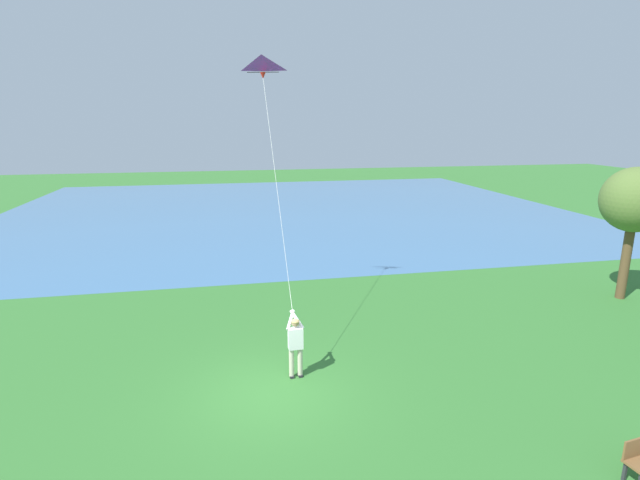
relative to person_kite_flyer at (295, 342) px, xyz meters
name	(u,v)px	position (x,y,z in m)	size (l,w,h in m)	color
ground_plane	(271,394)	(0.74, -0.78, -1.05)	(120.00, 120.00, 0.00)	#33702D
lake_water	(287,209)	(-26.15, 3.22, -1.04)	(36.00, 44.00, 0.01)	teal
person_kite_flyer	(295,342)	(0.00, 0.00, 0.00)	(0.62, 0.52, 1.83)	#232328
flying_kite	(262,69)	(-5.11, -0.27, 7.56)	(5.16, 1.24, 7.29)	purple
tree_horizon_far	(635,201)	(-3.46, 13.72, 2.89)	(2.51, 2.48, 5.25)	brown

